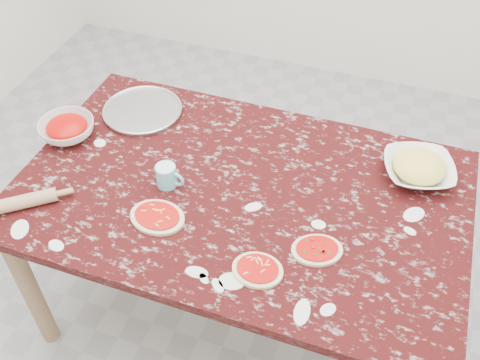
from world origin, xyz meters
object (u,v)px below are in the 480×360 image
(worktable, at_px, (240,206))
(pizza_tray, at_px, (143,111))
(flour_mug, at_px, (167,176))
(sauce_bowl, at_px, (67,129))
(cheese_bowl, at_px, (418,170))
(rolling_pin, at_px, (20,202))

(worktable, height_order, pizza_tray, pizza_tray)
(pizza_tray, height_order, flour_mug, flour_mug)
(flour_mug, bearing_deg, sauce_bowl, 166.63)
(cheese_bowl, height_order, rolling_pin, cheese_bowl)
(flour_mug, bearing_deg, pizza_tray, 128.51)
(sauce_bowl, bearing_deg, pizza_tray, 48.97)
(worktable, xyz_separation_m, cheese_bowl, (0.59, 0.28, 0.11))
(sauce_bowl, xyz_separation_m, flour_mug, (0.49, -0.12, 0.01))
(pizza_tray, height_order, cheese_bowl, cheese_bowl)
(worktable, distance_m, sauce_bowl, 0.75)
(cheese_bowl, distance_m, rolling_pin, 1.41)
(rolling_pin, bearing_deg, sauce_bowl, 97.95)
(worktable, height_order, flour_mug, flour_mug)
(cheese_bowl, height_order, flour_mug, flour_mug)
(rolling_pin, bearing_deg, worktable, 25.95)
(pizza_tray, distance_m, flour_mug, 0.45)
(sauce_bowl, relative_size, rolling_pin, 0.87)
(pizza_tray, bearing_deg, sauce_bowl, -131.03)
(pizza_tray, distance_m, rolling_pin, 0.64)
(worktable, bearing_deg, cheese_bowl, 25.84)
(flour_mug, bearing_deg, worktable, 13.58)
(pizza_tray, bearing_deg, flour_mug, -51.49)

